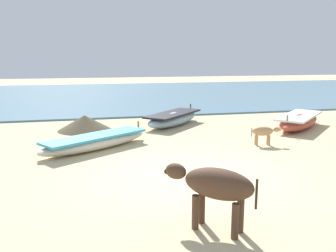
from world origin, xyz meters
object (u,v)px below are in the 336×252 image
(fishing_boat_0, at_px, (299,121))
(calf_far_tan, at_px, (264,132))
(cow_adult_dark, at_px, (215,186))
(fishing_boat_1, at_px, (96,141))
(fishing_boat_2, at_px, (173,118))

(fishing_boat_0, height_order, calf_far_tan, fishing_boat_0)
(fishing_boat_0, height_order, cow_adult_dark, cow_adult_dark)
(fishing_boat_1, relative_size, fishing_boat_2, 1.15)
(fishing_boat_2, distance_m, cow_adult_dark, 8.86)
(cow_adult_dark, bearing_deg, fishing_boat_2, -57.10)
(calf_far_tan, bearing_deg, fishing_boat_0, 49.31)
(fishing_boat_2, bearing_deg, cow_adult_dark, -145.66)
(fishing_boat_2, xyz_separation_m, calf_far_tan, (1.95, -3.85, 0.15))
(fishing_boat_1, height_order, cow_adult_dark, cow_adult_dark)
(fishing_boat_1, xyz_separation_m, cow_adult_dark, (1.66, -5.59, 0.51))
(fishing_boat_1, bearing_deg, fishing_boat_0, -23.20)
(fishing_boat_0, distance_m, fishing_boat_2, 4.89)
(fishing_boat_0, bearing_deg, cow_adult_dark, 6.46)
(fishing_boat_0, bearing_deg, calf_far_tan, -3.29)
(fishing_boat_1, distance_m, cow_adult_dark, 5.86)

